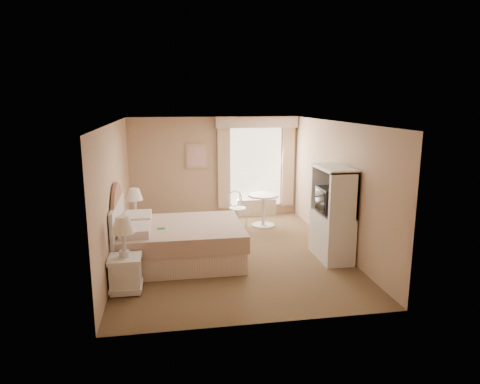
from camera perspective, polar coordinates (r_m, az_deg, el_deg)
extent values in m
cube|color=brown|center=(8.39, -1.24, -8.04)|extent=(4.20, 5.50, 0.01)
cube|color=silver|center=(7.89, -1.33, 9.28)|extent=(4.20, 5.50, 0.01)
cube|color=tan|center=(10.73, -3.42, 3.30)|extent=(4.20, 0.01, 2.50)
cube|color=tan|center=(5.42, 2.95, -5.50)|extent=(4.20, 0.01, 2.50)
cube|color=tan|center=(8.02, -16.29, -0.17)|extent=(0.01, 5.50, 2.50)
cube|color=tan|center=(8.60, 12.71, 0.82)|extent=(0.01, 5.50, 2.50)
cube|color=white|center=(10.86, 2.13, 3.42)|extent=(1.30, 0.02, 2.00)
cube|color=#C8A68C|center=(10.68, -2.19, 3.27)|extent=(0.30, 0.08, 2.05)
cube|color=#C8A68C|center=(11.01, 6.42, 3.47)|extent=(0.30, 0.08, 2.05)
cube|color=tan|center=(10.66, 2.27, 9.31)|extent=(2.05, 0.20, 0.28)
cube|color=beige|center=(10.98, 2.18, -2.02)|extent=(1.00, 0.22, 0.42)
cube|color=tan|center=(10.62, -5.84, 4.80)|extent=(0.52, 0.03, 0.62)
cube|color=beige|center=(10.60, -5.83, 4.79)|extent=(0.42, 0.02, 0.52)
cube|color=tan|center=(7.97, -8.13, -7.79)|extent=(2.24, 1.71, 0.38)
cube|color=#CCAC99|center=(7.86, -8.21, -5.45)|extent=(2.31, 1.77, 0.30)
cube|color=beige|center=(7.43, -13.82, -4.99)|extent=(0.48, 0.66, 0.15)
cube|color=beige|center=(8.21, -13.43, -3.35)|extent=(0.48, 0.66, 0.15)
cube|color=green|center=(7.66, -10.47, -4.78)|extent=(0.14, 0.10, 0.01)
cube|color=silver|center=(7.90, -15.88, -5.31)|extent=(0.06, 1.82, 1.18)
cylinder|color=#9A6952|center=(7.87, -15.93, -4.57)|extent=(0.05, 1.61, 1.61)
cube|color=white|center=(6.90, -14.98, -10.70)|extent=(0.45, 0.45, 0.49)
cube|color=white|center=(6.80, -15.11, -8.57)|extent=(0.49, 0.49, 0.06)
cube|color=white|center=(6.96, -14.91, -11.96)|extent=(0.49, 0.49, 0.05)
cylinder|color=silver|center=(6.77, -15.14, -7.96)|extent=(0.16, 0.16, 0.10)
cylinder|color=silver|center=(6.71, -15.24, -6.39)|extent=(0.07, 0.07, 0.39)
cone|color=white|center=(6.63, -15.36, -4.23)|extent=(0.35, 0.35, 0.25)
cube|color=white|center=(9.13, -13.66, -5.03)|extent=(0.43, 0.43, 0.47)
cube|color=white|center=(9.06, -13.74, -3.45)|extent=(0.47, 0.47, 0.06)
cube|color=white|center=(9.18, -13.61, -5.98)|extent=(0.47, 0.47, 0.05)
cylinder|color=silver|center=(9.04, -13.76, -3.00)|extent=(0.15, 0.15, 0.09)
cylinder|color=silver|center=(9.00, -13.82, -1.85)|extent=(0.07, 0.07, 0.37)
cone|color=white|center=(8.94, -13.90, -0.28)|extent=(0.34, 0.34, 0.24)
cylinder|color=silver|center=(10.11, 3.09, -4.42)|extent=(0.53, 0.53, 0.03)
cylinder|color=silver|center=(10.01, 3.12, -2.44)|extent=(0.08, 0.08, 0.71)
cylinder|color=white|center=(9.93, 3.14, -0.44)|extent=(0.71, 0.71, 0.04)
cylinder|color=silver|center=(9.89, -0.65, -3.67)|extent=(0.03, 0.03, 0.40)
cylinder|color=silver|center=(10.04, 0.85, -3.44)|extent=(0.03, 0.03, 0.40)
cylinder|color=silver|center=(10.15, -1.49, -3.27)|extent=(0.03, 0.03, 0.40)
cylinder|color=silver|center=(10.29, -0.01, -3.05)|extent=(0.03, 0.03, 0.40)
cylinder|color=white|center=(10.03, -0.33, -2.20)|extent=(0.50, 0.50, 0.04)
torus|color=silver|center=(10.09, -0.68, -0.88)|extent=(0.39, 0.22, 0.38)
cylinder|color=silver|center=(10.05, -1.50, -1.19)|extent=(0.03, 0.03, 0.36)
cylinder|color=silver|center=(10.20, -0.01, -1.00)|extent=(0.03, 0.03, 0.36)
cube|color=white|center=(8.16, 12.08, -5.75)|extent=(0.52, 1.04, 0.85)
cube|color=white|center=(7.51, 13.70, -0.66)|extent=(0.52, 0.08, 0.85)
cube|color=white|center=(8.38, 11.13, 0.77)|extent=(0.52, 0.08, 0.85)
cube|color=white|center=(7.87, 12.49, 3.13)|extent=(0.52, 1.04, 0.06)
cube|color=white|center=(8.03, 13.94, 0.16)|extent=(0.04, 1.04, 0.85)
cube|color=black|center=(7.97, 12.17, -1.04)|extent=(0.45, 0.57, 0.45)
cube|color=black|center=(7.89, 10.64, -1.10)|extent=(0.02, 0.47, 0.38)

